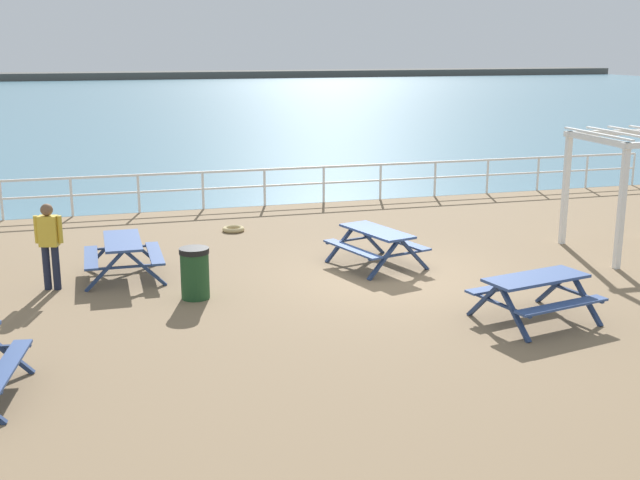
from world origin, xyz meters
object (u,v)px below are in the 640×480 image
Objects in this scene: lattice_pergola at (640,164)px; picnic_table_near_right at (123,249)px; visitor at (49,241)px; picnic_table_far_left at (536,288)px; picnic_table_near_left at (377,239)px; litter_bin at (195,273)px.

picnic_table_near_right is at bearing 176.94° from lattice_pergola.
lattice_pergola is (11.02, -1.14, 1.41)m from picnic_table_near_right.
visitor is at bearing 179.67° from lattice_pergola.
picnic_table_near_right is 0.87× the size of picnic_table_far_left.
picnic_table_near_left is 1.03× the size of picnic_table_far_left.
lattice_pergola is at bearing 102.97° from visitor.
picnic_table_far_left is 8.88m from visitor.
picnic_table_far_left is at bearing -176.50° from picnic_table_near_left.
litter_bin is (-3.94, -1.15, -0.10)m from picnic_table_near_left.
picnic_table_far_left is at bearing -139.85° from lattice_pergola.
picnic_table_near_left is at bearing 177.68° from lattice_pergola.
picnic_table_near_left is 4.10m from litter_bin.
picnic_table_far_left is 1.25× the size of visitor.
visitor is (-1.35, -0.45, 0.36)m from picnic_table_near_right.
visitor is (-6.48, 0.16, 0.36)m from picnic_table_near_left.
visitor is (-7.87, 4.11, 0.36)m from picnic_table_far_left.
lattice_pergola reaches higher than litter_bin.
visitor is at bearing 152.90° from litter_bin.
picnic_table_near_left is at bearing 97.37° from picnic_table_far_left.
picnic_table_near_right is 0.67× the size of lattice_pergola.
picnic_table_near_right is 1.47m from visitor.
picnic_table_near_left is 4.19m from picnic_table_far_left.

